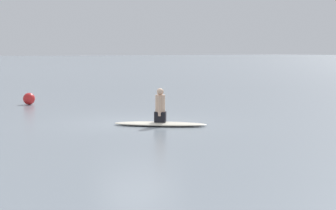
{
  "coord_description": "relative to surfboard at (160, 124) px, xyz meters",
  "views": [
    {
      "loc": [
        -8.77,
        -15.3,
        2.32
      ],
      "look_at": [
        0.39,
        -1.19,
        0.65
      ],
      "focal_mm": 59.45,
      "sensor_mm": 36.0,
      "label": 1
    }
  ],
  "objects": [
    {
      "name": "person_paddler",
      "position": [
        0.0,
        -0.0,
        0.53
      ],
      "size": [
        0.44,
        0.44,
        1.04
      ],
      "rotation": [
        0.0,
        0.0,
        2.44
      ],
      "color": "black",
      "rests_on": "surfboard"
    },
    {
      "name": "surfboard",
      "position": [
        0.0,
        0.0,
        0.0
      ],
      "size": [
        2.67,
        2.42,
        0.12
      ],
      "primitive_type": "ellipsoid",
      "rotation": [
        0.0,
        0.0,
        2.44
      ],
      "color": "silver",
      "rests_on": "ground"
    },
    {
      "name": "ground_plane",
      "position": [
        -0.26,
        0.97,
        -0.06
      ],
      "size": [
        400.0,
        400.0,
        0.0
      ],
      "primitive_type": "plane",
      "color": "gray"
    },
    {
      "name": "buoy_marker",
      "position": [
        -1.16,
        8.66,
        0.19
      ],
      "size": [
        0.51,
        0.51,
        0.51
      ],
      "primitive_type": "sphere",
      "color": "red",
      "rests_on": "ground"
    }
  ]
}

